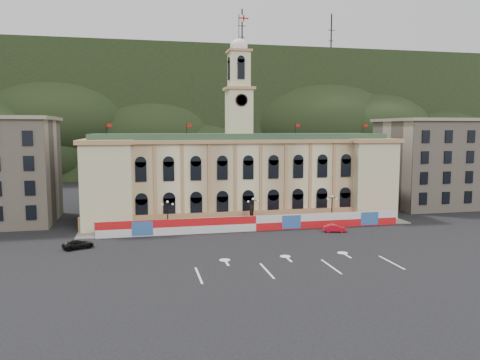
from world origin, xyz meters
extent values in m
plane|color=black|center=(0.00, 0.00, 0.00)|extent=(260.00, 260.00, 0.00)
cube|color=black|center=(0.00, 130.00, 22.00)|extent=(230.00, 70.00, 44.00)
cube|color=#595651|center=(35.00, 110.00, 30.00)|extent=(22.00, 8.00, 14.00)
cube|color=#595651|center=(-48.00, 108.00, 26.00)|extent=(16.00, 7.00, 10.00)
cylinder|color=black|center=(20.00, 115.00, 50.00)|extent=(0.50, 0.50, 20.00)
cylinder|color=black|center=(55.00, 115.00, 50.00)|extent=(0.50, 0.50, 20.00)
cube|color=beige|center=(0.00, 28.00, 7.00)|extent=(55.00, 15.00, 14.00)
cube|color=tan|center=(0.00, 20.20, 1.20)|extent=(56.00, 0.80, 2.40)
cube|color=tan|center=(0.00, 28.00, 14.30)|extent=(56.20, 16.20, 0.60)
cube|color=#2D4B34|center=(0.00, 28.00, 15.00)|extent=(53.00, 13.00, 1.20)
cube|color=beige|center=(-23.50, 27.00, 7.00)|extent=(8.00, 17.00, 14.00)
cube|color=beige|center=(23.50, 27.00, 7.00)|extent=(8.00, 17.00, 14.00)
cube|color=beige|center=(0.00, 28.00, 19.60)|extent=(4.40, 4.40, 8.00)
cube|color=tan|center=(0.00, 28.00, 23.80)|extent=(5.20, 5.20, 0.50)
cube|color=beige|center=(0.00, 28.00, 27.10)|extent=(3.60, 3.60, 6.50)
cube|color=tan|center=(0.00, 28.00, 30.50)|extent=(4.20, 4.20, 0.40)
cylinder|color=black|center=(0.00, 25.70, 21.60)|extent=(2.20, 0.20, 2.20)
ellipsoid|color=white|center=(0.00, 28.00, 31.40)|extent=(3.20, 3.20, 2.72)
cylinder|color=black|center=(0.00, 28.00, 34.60)|extent=(0.12, 0.12, 5.00)
cube|color=white|center=(0.90, 28.00, 36.40)|extent=(1.80, 0.04, 1.20)
cube|color=#BB100B|center=(0.90, 27.97, 36.40)|extent=(1.80, 0.02, 0.22)
cube|color=#BB100B|center=(0.90, 27.97, 36.40)|extent=(0.22, 0.02, 1.20)
cube|color=tan|center=(43.00, 31.00, 9.00)|extent=(20.00, 16.00, 18.00)
cube|color=gray|center=(43.00, 31.00, 18.30)|extent=(21.00, 17.00, 0.60)
cube|color=red|center=(0.00, 15.00, 1.25)|extent=(50.00, 0.25, 2.50)
cube|color=#305EA1|center=(-18.00, 14.86, 1.25)|extent=(3.20, 0.05, 2.20)
cube|color=#305EA1|center=(6.00, 14.86, 1.25)|extent=(3.20, 0.05, 2.20)
cube|color=#305EA1|center=(20.00, 14.86, 1.25)|extent=(3.20, 0.05, 2.20)
cube|color=slate|center=(0.00, 17.75, 0.08)|extent=(56.00, 5.50, 0.16)
cube|color=#595651|center=(0.00, 18.00, 0.90)|extent=(1.40, 1.40, 1.80)
cylinder|color=black|center=(0.00, 18.00, 2.60)|extent=(0.60, 0.60, 1.60)
sphere|color=black|center=(0.00, 18.00, 3.50)|extent=(0.44, 0.44, 0.44)
cylinder|color=black|center=(-14.00, 17.00, 0.15)|extent=(0.44, 0.44, 0.30)
cylinder|color=black|center=(-14.00, 17.00, 2.40)|extent=(0.18, 0.18, 4.80)
cube|color=black|center=(-14.00, 17.00, 4.70)|extent=(1.60, 0.08, 0.08)
sphere|color=silver|center=(-14.80, 17.00, 4.55)|extent=(0.36, 0.36, 0.36)
sphere|color=silver|center=(-13.20, 17.00, 4.55)|extent=(0.36, 0.36, 0.36)
sphere|color=silver|center=(-14.00, 17.00, 4.95)|extent=(0.40, 0.40, 0.40)
cylinder|color=black|center=(0.00, 17.00, 0.15)|extent=(0.44, 0.44, 0.30)
cylinder|color=black|center=(0.00, 17.00, 2.40)|extent=(0.18, 0.18, 4.80)
cube|color=black|center=(0.00, 17.00, 4.70)|extent=(1.60, 0.08, 0.08)
sphere|color=silver|center=(-0.80, 17.00, 4.55)|extent=(0.36, 0.36, 0.36)
sphere|color=silver|center=(0.80, 17.00, 4.55)|extent=(0.36, 0.36, 0.36)
sphere|color=silver|center=(0.00, 17.00, 4.95)|extent=(0.40, 0.40, 0.40)
cylinder|color=black|center=(14.00, 17.00, 0.15)|extent=(0.44, 0.44, 0.30)
cylinder|color=black|center=(14.00, 17.00, 2.40)|extent=(0.18, 0.18, 4.80)
cube|color=black|center=(14.00, 17.00, 4.70)|extent=(1.60, 0.08, 0.08)
sphere|color=silver|center=(13.20, 17.00, 4.55)|extent=(0.36, 0.36, 0.36)
sphere|color=silver|center=(14.80, 17.00, 4.55)|extent=(0.36, 0.36, 0.36)
sphere|color=silver|center=(14.00, 17.00, 4.95)|extent=(0.40, 0.40, 0.40)
imported|color=red|center=(12.16, 11.64, 0.61)|extent=(2.80, 4.23, 1.22)
imported|color=black|center=(-26.76, 9.42, 0.58)|extent=(4.94, 5.55, 1.16)
camera|label=1|loc=(-18.39, -57.11, 16.49)|focal=35.00mm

